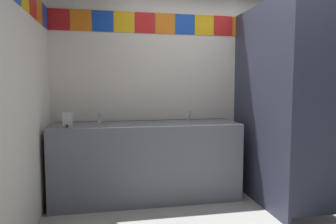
{
  "coord_description": "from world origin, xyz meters",
  "views": [
    {
      "loc": [
        -1.32,
        -2.3,
        1.34
      ],
      "look_at": [
        -0.71,
        0.88,
        1.05
      ],
      "focal_mm": 32.25,
      "sensor_mm": 36.0,
      "label": 1
    }
  ],
  "objects": [
    {
      "name": "wall_side",
      "position": [
        -2.07,
        0.0,
        1.44
      ],
      "size": [
        0.09,
        2.96,
        2.86
      ],
      "color": "silver",
      "rests_on": "ground_plane"
    },
    {
      "name": "vanity_counter",
      "position": [
        -0.91,
        1.17,
        0.46
      ],
      "size": [
        2.14,
        0.62,
        0.9
      ],
      "color": "slate",
      "rests_on": "ground_plane"
    },
    {
      "name": "stall_divider",
      "position": [
        0.49,
        0.58,
        1.12
      ],
      "size": [
        0.92,
        1.31,
        2.23
      ],
      "color": "#33384C",
      "rests_on": "ground_plane"
    },
    {
      "name": "faucet_left",
      "position": [
        -1.45,
        1.26,
        0.95
      ],
      "size": [
        0.04,
        0.1,
        0.14
      ],
      "color": "silver",
      "rests_on": "vanity_counter"
    },
    {
      "name": "wall_back",
      "position": [
        0.0,
        1.52,
        1.44
      ],
      "size": [
        4.06,
        0.09,
        2.86
      ],
      "color": "silver",
      "rests_on": "ground_plane"
    },
    {
      "name": "faucet_right",
      "position": [
        -0.38,
        1.26,
        0.95
      ],
      "size": [
        0.04,
        0.1,
        0.14
      ],
      "color": "silver",
      "rests_on": "vanity_counter"
    },
    {
      "name": "soap_dispenser",
      "position": [
        -1.77,
        0.99,
        0.98
      ],
      "size": [
        0.09,
        0.09,
        0.16
      ],
      "color": "#B7BABF",
      "rests_on": "vanity_counter"
    },
    {
      "name": "toilet",
      "position": [
        0.91,
        1.11,
        0.3
      ],
      "size": [
        0.39,
        0.49,
        0.74
      ],
      "color": "white",
      "rests_on": "ground_plane"
    }
  ]
}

